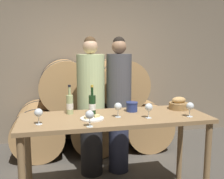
% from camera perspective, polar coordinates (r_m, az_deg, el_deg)
% --- Properties ---
extents(stone_wall_back, '(10.00, 0.12, 3.20)m').
position_cam_1_polar(stone_wall_back, '(4.65, -5.49, 8.87)').
color(stone_wall_back, gray).
rests_on(stone_wall_back, ground_plane).
extents(barrel_stack, '(2.43, 0.93, 1.45)m').
position_cam_1_polar(barrel_stack, '(4.18, -4.25, -4.27)').
color(barrel_stack, tan).
rests_on(barrel_stack, ground_plane).
extents(tasting_table, '(1.89, 0.70, 0.93)m').
position_cam_1_polar(tasting_table, '(2.69, 0.67, -8.27)').
color(tasting_table, '#99754C').
rests_on(tasting_table, ground_plane).
extents(person_left, '(0.34, 0.34, 1.75)m').
position_cam_1_polar(person_left, '(3.29, -4.59, -3.63)').
color(person_left, '#232326').
rests_on(person_left, ground_plane).
extents(person_right, '(0.32, 0.32, 1.75)m').
position_cam_1_polar(person_right, '(3.35, 1.50, -3.21)').
color(person_right, '#2D334C').
rests_on(person_right, ground_plane).
extents(wine_bottle_red, '(0.07, 0.07, 0.31)m').
position_cam_1_polar(wine_bottle_red, '(2.69, -4.33, -3.31)').
color(wine_bottle_red, '#193819').
rests_on(wine_bottle_red, tasting_table).
extents(wine_bottle_white, '(0.07, 0.07, 0.31)m').
position_cam_1_polar(wine_bottle_white, '(2.75, -9.17, -3.16)').
color(wine_bottle_white, '#ADBC7F').
rests_on(wine_bottle_white, tasting_table).
extents(blue_crock, '(0.13, 0.13, 0.10)m').
position_cam_1_polar(blue_crock, '(2.84, 4.35, -3.66)').
color(blue_crock, navy).
rests_on(blue_crock, tasting_table).
extents(bread_basket, '(0.22, 0.22, 0.14)m').
position_cam_1_polar(bread_basket, '(3.03, 14.31, -3.16)').
color(bread_basket, olive).
rests_on(bread_basket, tasting_table).
extents(cheese_plate, '(0.23, 0.23, 0.04)m').
position_cam_1_polar(cheese_plate, '(2.55, -4.35, -6.26)').
color(cheese_plate, white).
rests_on(cheese_plate, tasting_table).
extents(wine_glass_far_left, '(0.08, 0.08, 0.15)m').
position_cam_1_polar(wine_glass_far_left, '(2.43, -15.71, -4.96)').
color(wine_glass_far_left, white).
rests_on(wine_glass_far_left, tasting_table).
extents(wine_glass_left, '(0.08, 0.08, 0.15)m').
position_cam_1_polar(wine_glass_left, '(2.28, -4.89, -5.57)').
color(wine_glass_left, white).
rests_on(wine_glass_left, tasting_table).
extents(wine_glass_center, '(0.08, 0.08, 0.15)m').
position_cam_1_polar(wine_glass_center, '(2.59, 1.33, -3.79)').
color(wine_glass_center, white).
rests_on(wine_glass_center, tasting_table).
extents(wine_glass_right, '(0.08, 0.08, 0.15)m').
position_cam_1_polar(wine_glass_right, '(2.58, 8.01, -3.92)').
color(wine_glass_right, white).
rests_on(wine_glass_right, tasting_table).
extents(wine_glass_far_right, '(0.08, 0.08, 0.15)m').
position_cam_1_polar(wine_glass_far_right, '(2.72, 16.62, -3.56)').
color(wine_glass_far_right, white).
rests_on(wine_glass_far_right, tasting_table).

